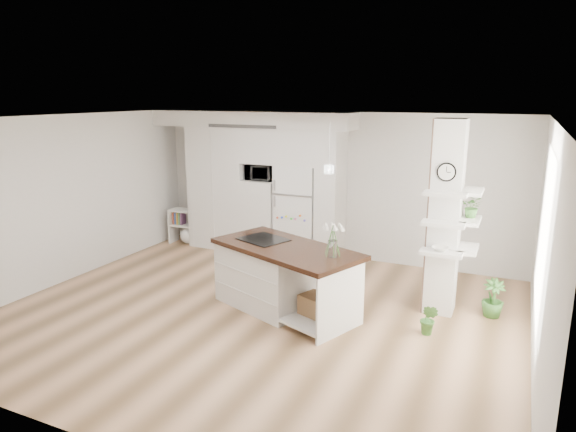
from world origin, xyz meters
name	(u,v)px	position (x,y,z in m)	size (l,w,h in m)	color
floor	(257,314)	(0.00, 0.00, 0.00)	(7.00, 6.00, 0.01)	tan
room	(255,184)	(0.00, 0.00, 1.86)	(7.04, 6.04, 2.72)	white
cabinet_wall	(255,175)	(-1.45, 2.67, 1.51)	(4.00, 0.71, 2.70)	white
refrigerator	(299,211)	(-0.53, 2.68, 0.88)	(0.78, 0.69, 1.75)	white
column	(450,220)	(2.38, 1.13, 1.35)	(0.69, 0.90, 2.70)	silver
window	(544,233)	(3.48, 0.30, 1.50)	(2.40, 2.40, 0.00)	white
pendant_light	(385,170)	(1.70, 0.15, 2.12)	(0.12, 0.12, 0.10)	white
kitchen_island	(274,274)	(0.11, 0.35, 0.50)	(2.36, 1.72, 1.53)	white
bookshelf	(186,229)	(-2.97, 2.50, 0.31)	(0.62, 0.38, 0.71)	white
floor_plant_a	(429,319)	(2.30, 0.35, 0.21)	(0.23, 0.19, 0.43)	#3B742E
floor_plant_b	(493,298)	(3.00, 1.30, 0.27)	(0.30, 0.30, 0.53)	#3B742E
microwave	(261,172)	(-1.27, 2.62, 1.57)	(0.54, 0.37, 0.30)	#2D2D2D
shelf_plant	(472,207)	(2.63, 1.30, 1.52)	(0.27, 0.23, 0.30)	#3B742E
decor_bowl	(440,249)	(2.30, 0.90, 1.00)	(0.22, 0.22, 0.05)	white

